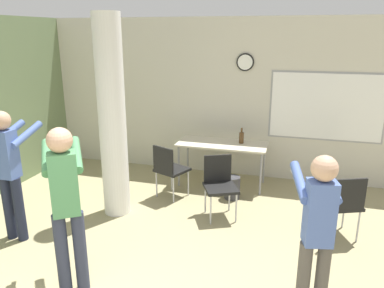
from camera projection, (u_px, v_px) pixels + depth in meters
wall_back at (235, 99)px, 6.67m from camera, size 8.00×0.15×2.80m
support_pillar at (112, 119)px, 5.14m from camera, size 0.38×0.38×2.80m
folding_table at (222, 146)px, 6.33m from camera, size 1.50×0.66×0.74m
bottle_on_table at (241, 137)px, 6.28m from camera, size 0.08×0.08×0.26m
waste_bin at (232, 188)px, 5.92m from camera, size 0.25×0.25×0.36m
chair_table_front at (220, 182)px, 5.28m from camera, size 0.59×0.59×0.87m
chair_mid_room at (343, 202)px, 4.67m from camera, size 0.58×0.58×0.87m
chair_table_left at (169, 167)px, 5.85m from camera, size 0.58×0.58×0.87m
person_playing_front at (66, 199)px, 3.57m from camera, size 0.62×0.69×1.72m
person_playing_side at (317, 228)px, 3.19m from camera, size 0.45×0.63×1.60m
person_watching_back at (9, 166)px, 4.55m from camera, size 0.37×0.62×1.67m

